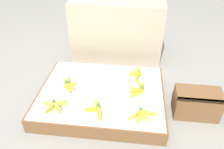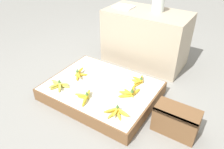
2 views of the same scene
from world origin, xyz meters
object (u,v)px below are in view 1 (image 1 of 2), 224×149
banana_bunch_middle_midright (139,89)px  banana_bunch_back_midright (137,74)px  banana_bunch_front_midleft (96,109)px  wooden_crate (197,103)px  banana_bunch_front_midright (141,114)px  banana_bunch_middle_left (68,84)px  banana_bunch_front_left (54,105)px

banana_bunch_middle_midright → banana_bunch_back_midright: banana_bunch_middle_midright is taller
banana_bunch_front_midleft → banana_bunch_middle_midright: bearing=40.8°
wooden_crate → banana_bunch_front_midleft: 0.86m
banana_bunch_front_midright → wooden_crate: bearing=25.2°
banana_bunch_front_midleft → banana_bunch_front_midright: 0.36m
banana_bunch_middle_left → banana_bunch_back_midright: (0.63, 0.25, 0.00)m
banana_bunch_front_left → banana_bunch_middle_midright: size_ratio=0.95×
banana_bunch_front_left → banana_bunch_back_midright: bearing=38.1°
banana_bunch_front_left → banana_bunch_front_midright: banana_bunch_front_left is taller
wooden_crate → banana_bunch_middle_midright: bearing=170.9°
banana_bunch_front_midleft → banana_bunch_back_midright: 0.61m
banana_bunch_front_left → banana_bunch_front_midleft: size_ratio=1.02×
banana_bunch_middle_left → banana_bunch_middle_midright: 0.65m
banana_bunch_front_midleft → banana_bunch_middle_midright: 0.44m
wooden_crate → banana_bunch_front_midright: (-0.47, -0.22, 0.04)m
banana_bunch_front_left → banana_bunch_back_midright: 0.85m
wooden_crate → banana_bunch_middle_left: 1.15m
banana_bunch_middle_midright → banana_bunch_back_midright: size_ratio=1.03×
banana_bunch_front_midleft → banana_bunch_middle_left: banana_bunch_middle_left is taller
banana_bunch_front_left → banana_bunch_middle_midright: (0.69, 0.29, 0.00)m
banana_bunch_middle_left → banana_bunch_middle_midright: banana_bunch_middle_midright is taller
banana_bunch_front_left → banana_bunch_front_midleft: banana_bunch_front_midleft is taller
banana_bunch_front_midright → banana_bunch_middle_midright: banana_bunch_middle_midright is taller
banana_bunch_front_left → wooden_crate: bearing=9.9°
banana_bunch_middle_left → banana_bunch_front_midleft: bearing=-41.9°
wooden_crate → banana_bunch_middle_midright: size_ratio=1.58×
banana_bunch_middle_left → banana_bunch_back_midright: 0.68m
banana_bunch_front_midright → banana_bunch_front_midleft: bearing=178.0°
wooden_crate → banana_bunch_middle_left: size_ratio=1.75×
banana_bunch_front_midleft → banana_bunch_back_midright: same height
banana_bunch_front_left → banana_bunch_back_midright: size_ratio=0.98×
wooden_crate → banana_bunch_front_left: size_ratio=1.66×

